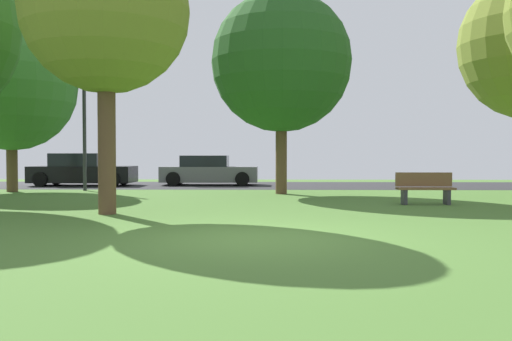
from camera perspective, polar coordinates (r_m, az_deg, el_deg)
ground_plane at (r=9.22m, az=-0.32°, el=-7.11°), size 44.00×44.00×0.00m
road_strip at (r=25.15m, az=0.78°, el=-1.55°), size 44.00×6.40×0.01m
oak_tree_left at (r=22.93m, az=-24.13°, el=7.98°), size 4.87×4.87×6.44m
birch_tree_lone at (r=19.96m, az=2.66°, el=11.18°), size 5.01×5.01×7.23m
oak_tree_center at (r=13.83m, az=-15.36°, el=15.76°), size 3.95×3.95×6.79m
parked_car_black at (r=26.19m, az=-17.63°, el=-0.05°), size 4.59×2.05×1.47m
parked_car_grey at (r=25.53m, az=-4.95°, el=-0.10°), size 4.45×1.94×1.37m
park_bench at (r=16.23m, az=17.16°, el=-1.75°), size 1.60×0.45×0.90m
street_lamp_post at (r=22.52m, az=-17.41°, el=3.72°), size 0.14×0.14×4.50m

